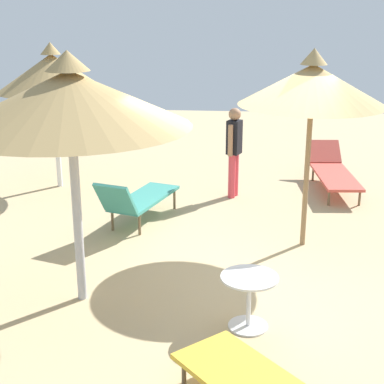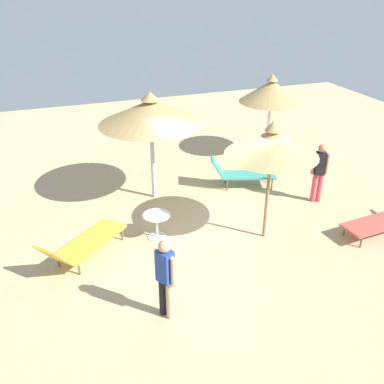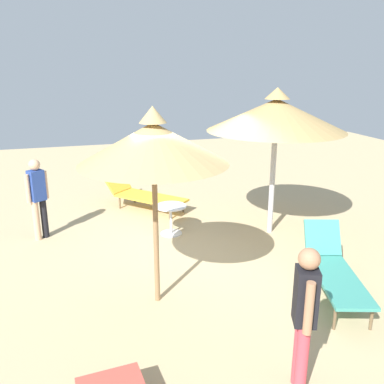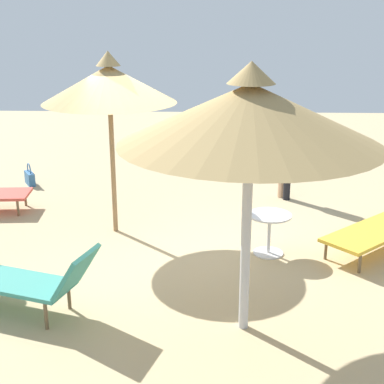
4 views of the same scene
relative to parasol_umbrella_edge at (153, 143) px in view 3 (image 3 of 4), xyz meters
The scene contains 8 objects.
ground 2.75m from the parasol_umbrella_edge, 134.42° to the right, with size 24.00×24.00×0.10m, color tan.
parasol_umbrella_edge is the anchor object (origin of this frame).
parasol_umbrella_near_left 3.40m from the parasol_umbrella_edge, 145.70° to the right, with size 2.69×2.69×2.94m.
lounge_chair_front 4.60m from the parasol_umbrella_edge, 97.08° to the right, with size 1.94×2.05×0.85m.
lounge_chair_back 3.27m from the parasol_umbrella_edge, 166.94° to the left, with size 1.11×1.95×0.90m.
person_standing_far_left 2.80m from the parasol_umbrella_edge, 116.65° to the left, with size 0.30×0.42×1.65m.
person_standing_center 3.69m from the parasol_umbrella_edge, 59.25° to the right, with size 0.41×0.33×1.63m.
side_table_round 3.18m from the parasol_umbrella_edge, 108.61° to the right, with size 0.63×0.63×0.62m.
Camera 3 is at (2.01, 6.29, 3.36)m, focal length 38.83 mm.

